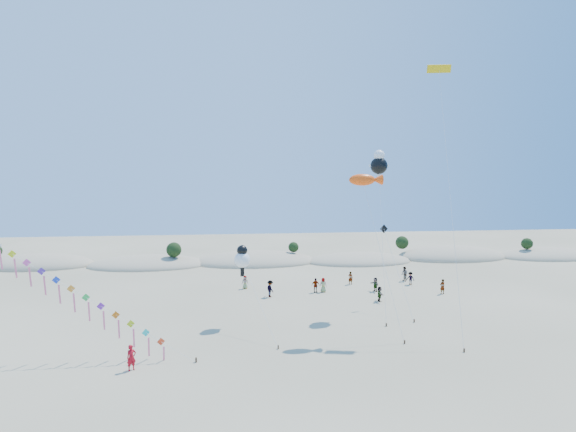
# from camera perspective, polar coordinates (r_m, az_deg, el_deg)

# --- Properties ---
(ground) EXTENTS (160.00, 160.00, 0.00)m
(ground) POSITION_cam_1_polar(r_m,az_deg,el_deg) (31.38, 0.37, -20.93)
(ground) COLOR gray
(ground) RESTS_ON ground
(dune_ridge) EXTENTS (145.30, 11.49, 5.57)m
(dune_ridge) POSITION_cam_1_polar(r_m,az_deg,el_deg) (74.51, -3.11, -5.42)
(dune_ridge) COLOR tan
(dune_ridge) RESTS_ON ground
(fish_kite) EXTENTS (3.69, 5.06, 13.70)m
(fish_kite) POSITION_cam_1_polar(r_m,az_deg,el_deg) (42.53, 9.22, 4.22)
(fish_kite) COLOR #3F2D1E
(fish_kite) RESTS_ON ground
(cartoon_kite_low) EXTENTS (3.39, 7.82, 7.22)m
(cartoon_kite_low) POSITION_cam_1_polar(r_m,az_deg,el_deg) (44.19, -5.45, -4.97)
(cartoon_kite_low) COLOR #3F2D1E
(cartoon_kite_low) RESTS_ON ground
(cartoon_kite_high) EXTENTS (2.21, 7.61, 16.09)m
(cartoon_kite_high) POSITION_cam_1_polar(r_m,az_deg,el_deg) (49.82, 10.73, 6.09)
(cartoon_kite_high) COLOR #3F2D1E
(cartoon_kite_high) RESTS_ON ground
(parafoil_kite) EXTENTS (3.03, 10.78, 23.96)m
(parafoil_kite) POSITION_cam_1_polar(r_m,az_deg,el_deg) (49.13, 17.50, 15.73)
(parafoil_kite) COLOR #3F2D1E
(parafoil_kite) RESTS_ON ground
(dark_kite) EXTENTS (1.30, 7.09, 8.39)m
(dark_kite) POSITION_cam_1_polar(r_m,az_deg,el_deg) (50.07, 12.15, -4.15)
(dark_kite) COLOR #3F2D1E
(dark_kite) RESTS_ON ground
(flyer_foreground) EXTENTS (0.79, 0.72, 1.81)m
(flyer_foreground) POSITION_cam_1_polar(r_m,az_deg,el_deg) (36.69, -18.07, -15.67)
(flyer_foreground) COLOR #AE0D1B
(flyer_foreground) RESTS_ON ground
(beachgoers) EXTENTS (23.04, 10.28, 1.87)m
(beachgoers) POSITION_cam_1_polar(r_m,az_deg,el_deg) (57.10, 7.50, -7.98)
(beachgoers) COLOR slate
(beachgoers) RESTS_ON ground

